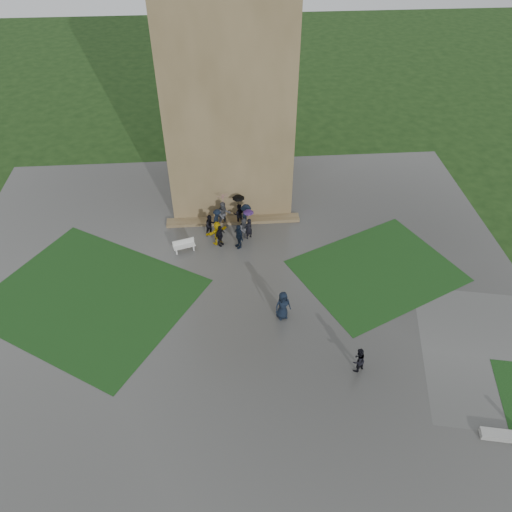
{
  "coord_description": "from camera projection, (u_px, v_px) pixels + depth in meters",
  "views": [
    {
      "loc": [
        -0.46,
        -16.63,
        20.56
      ],
      "look_at": [
        1.18,
        5.56,
        1.2
      ],
      "focal_mm": 35.0,
      "sensor_mm": 36.0,
      "label": 1
    }
  ],
  "objects": [
    {
      "name": "visitor_cluster",
      "position": [
        231.0,
        222.0,
        32.29
      ],
      "size": [
        3.22,
        3.47,
        2.52
      ],
      "color": "black",
      "rests_on": "plaza"
    },
    {
      "name": "plaza",
      "position": [
        239.0,
        315.0,
        27.53
      ],
      "size": [
        34.0,
        34.0,
        0.02
      ],
      "primitive_type": "cube",
      "color": "#3B3B38",
      "rests_on": "ground"
    },
    {
      "name": "bench",
      "position": [
        184.0,
        245.0,
        31.43
      ],
      "size": [
        1.44,
        0.79,
        0.8
      ],
      "rotation": [
        0.0,
        0.0,
        0.28
      ],
      "color": "silver",
      "rests_on": "plaza"
    },
    {
      "name": "pedestrian_mid",
      "position": [
        283.0,
        305.0,
        26.85
      ],
      "size": [
        1.02,
        0.84,
        1.82
      ],
      "primitive_type": "imported",
      "rotation": [
        0.0,
        0.0,
        0.29
      ],
      "color": "black",
      "rests_on": "plaza"
    },
    {
      "name": "lawn_inset_right",
      "position": [
        377.0,
        271.0,
        30.25
      ],
      "size": [
        11.12,
        10.15,
        0.01
      ],
      "primitive_type": "cube",
      "rotation": [
        0.0,
        0.0,
        0.44
      ],
      "color": "#123412",
      "rests_on": "plaza"
    },
    {
      "name": "lawn_inset_left",
      "position": [
        90.0,
        297.0,
        28.55
      ],
      "size": [
        14.1,
        13.46,
        0.01
      ],
      "primitive_type": "cube",
      "rotation": [
        0.0,
        0.0,
        -0.56
      ],
      "color": "#123412",
      "rests_on": "plaza"
    },
    {
      "name": "tower_plinth",
      "position": [
        233.0,
        220.0,
        33.92
      ],
      "size": [
        9.0,
        0.8,
        0.22
      ],
      "primitive_type": "cube",
      "color": "brown",
      "rests_on": "plaza"
    },
    {
      "name": "pedestrian_near",
      "position": [
        358.0,
        360.0,
        24.31
      ],
      "size": [
        0.84,
        0.74,
        1.5
      ],
      "primitive_type": "imported",
      "rotation": [
        0.0,
        0.0,
        3.69
      ],
      "color": "black",
      "rests_on": "plaza"
    },
    {
      "name": "ground",
      "position": [
        241.0,
        344.0,
        26.03
      ],
      "size": [
        120.0,
        120.0,
        0.0
      ],
      "primitive_type": "plane",
      "color": "black"
    },
    {
      "name": "tower",
      "position": [
        226.0,
        66.0,
        31.41
      ],
      "size": [
        8.0,
        8.0,
        18.0
      ],
      "primitive_type": "cube",
      "color": "brown",
      "rests_on": "ground"
    }
  ]
}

